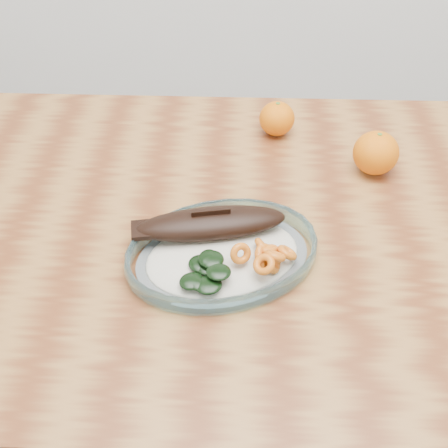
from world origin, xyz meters
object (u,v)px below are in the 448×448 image
object	(u,v)px
orange_right	(376,153)
plated_meal	(222,250)
orange_left	(277,119)
dining_table	(271,262)

from	to	relation	value
orange_right	plated_meal	bearing A→B (deg)	-138.59
orange_right	orange_left	bearing A→B (deg)	145.40
dining_table	orange_left	bearing A→B (deg)	87.60
dining_table	plated_meal	size ratio (longest dim) A/B	1.79
dining_table	orange_left	world-z (taller)	orange_left
dining_table	orange_right	size ratio (longest dim) A/B	14.80
orange_left	orange_right	size ratio (longest dim) A/B	0.85
orange_left	orange_right	distance (m)	0.21
plated_meal	orange_left	distance (m)	0.36
orange_left	orange_right	world-z (taller)	orange_right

